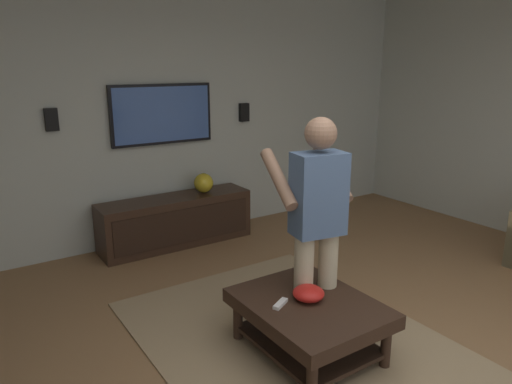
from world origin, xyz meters
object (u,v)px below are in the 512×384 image
at_px(vase_round, 204,183).
at_px(wall_speaker_right, 51,120).
at_px(media_console, 176,221).
at_px(coffee_table, 309,315).
at_px(person_standing, 316,218).
at_px(remote_white, 280,304).
at_px(wall_speaker_left, 244,112).
at_px(tv, 162,114).
at_px(bowl, 308,293).

bearing_deg(vase_round, wall_speaker_right, 80.68).
relative_size(media_console, wall_speaker_right, 7.73).
xyz_separation_m(coffee_table, wall_speaker_right, (2.70, 1.03, 1.16)).
distance_m(person_standing, vase_round, 2.34).
xyz_separation_m(coffee_table, vase_round, (2.45, -0.48, 0.36)).
relative_size(media_console, person_standing, 1.04).
height_order(remote_white, vase_round, vase_round).
relative_size(media_console, wall_speaker_left, 7.73).
distance_m(tv, remote_white, 2.83).
bearing_deg(bowl, wall_speaker_right, 21.15).
xyz_separation_m(remote_white, wall_speaker_left, (2.63, -1.38, 0.99)).
distance_m(coffee_table, bowl, 0.16).
xyz_separation_m(bowl, vase_round, (2.43, -0.47, 0.21)).
bearing_deg(vase_round, bowl, 169.12).
bearing_deg(wall_speaker_right, tv, -90.66).
xyz_separation_m(person_standing, bowl, (-0.13, 0.16, -0.48)).
height_order(bowl, wall_speaker_right, wall_speaker_right).
relative_size(bowl, remote_white, 1.46).
xyz_separation_m(tv, remote_white, (-2.62, 0.31, -1.03)).
distance_m(remote_white, wall_speaker_right, 2.95).
xyz_separation_m(media_console, wall_speaker_right, (0.25, 1.14, 1.18)).
bearing_deg(wall_speaker_right, coffee_table, -159.16).
bearing_deg(person_standing, wall_speaker_right, 35.40).
height_order(tv, vase_round, tv).
xyz_separation_m(coffee_table, person_standing, (0.15, -0.17, 0.64)).
distance_m(bowl, vase_round, 2.48).
bearing_deg(vase_round, remote_white, 164.21).
relative_size(tv, vase_round, 5.29).
relative_size(person_standing, vase_round, 7.45).
distance_m(media_console, vase_round, 0.53).
bearing_deg(media_console, vase_round, 91.16).
relative_size(person_standing, wall_speaker_right, 7.45).
xyz_separation_m(bowl, wall_speaker_right, (2.68, 1.04, 1.00)).
relative_size(media_console, tv, 1.46).
bearing_deg(wall_speaker_right, vase_round, -99.32).
bearing_deg(wall_speaker_right, bowl, -158.85).
height_order(person_standing, remote_white, person_standing).
distance_m(media_console, remote_white, 2.40).
distance_m(media_console, tv, 1.19).
height_order(media_console, wall_speaker_right, wall_speaker_right).
bearing_deg(bowl, person_standing, -51.62).
xyz_separation_m(media_console, vase_round, (0.01, -0.36, 0.39)).
bearing_deg(coffee_table, wall_speaker_left, -23.69).
bearing_deg(person_standing, media_console, 11.64).
height_order(coffee_table, wall_speaker_right, wall_speaker_right).
bearing_deg(coffee_table, remote_white, 72.35).
distance_m(person_standing, wall_speaker_right, 2.86).
xyz_separation_m(media_console, person_standing, (-2.30, -0.05, 0.66)).
xyz_separation_m(coffee_table, tv, (2.68, -0.11, 1.14)).
height_order(media_console, remote_white, media_console).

